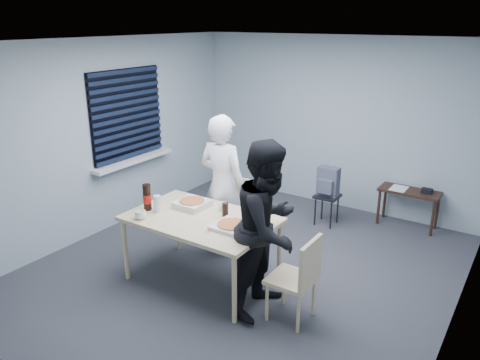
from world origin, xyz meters
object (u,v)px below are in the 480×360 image
Objects in this scene: mug_b at (222,206)px; soda_bottle at (147,198)px; person_white at (223,186)px; stool at (327,202)px; backpack at (328,182)px; chair_right at (300,274)px; side_table at (409,196)px; chair_far at (232,207)px; person_black at (268,228)px; dining_table at (201,222)px; mug_a at (140,215)px.

soda_bottle is (-0.71, -0.45, 0.10)m from mug_b.
person_white is 3.96× the size of stool.
backpack is at bearing 63.34° from soda_bottle.
chair_right reaches higher than side_table.
chair_far is 0.50× the size of person_black.
side_table is at bearing -130.37° from person_white.
chair_far is 1.25m from soda_bottle.
backpack is at bearing 76.06° from dining_table.
stool is (0.79, 1.24, -0.18)m from chair_far.
chair_right is 1.69m from person_white.
person_white is 5.86× the size of soda_bottle.
dining_table is at bearing 87.75° from person_black.
dining_table is at bearing -119.01° from side_table.
chair_far is 1.81m from chair_right.
backpack is (0.79, 1.22, 0.13)m from chair_far.
side_table is at bearing 45.31° from chair_far.
side_table is 2.71× the size of soda_bottle.
mug_a reaches higher than mug_b.
person_black is 4.29× the size of backpack.
dining_table is at bearing -101.96° from backpack.
person_white reaches higher than chair_right.
backpack is 3.36× the size of mug_a.
backpack is at bearing -90.00° from stool.
chair_right is 2.85m from side_table.
dining_table is 3.17m from side_table.
soda_bottle is (-1.18, -2.35, 0.27)m from backpack.
side_table is (1.78, 1.80, -0.05)m from chair_far.
person_black reaches higher than dining_table.
chair_right is at bearing 10.26° from mug_a.
chair_far is 2.94× the size of soda_bottle.
dining_table is 0.90× the size of person_white.
chair_far and chair_right have the same top height.
mug_b is at bearing 67.31° from person_black.
person_black is at bearing -22.69° from mug_b.
soda_bottle reaches higher than chair_right.
mug_a is at bearing -142.93° from dining_table.
mug_a is (-2.05, -3.15, 0.36)m from side_table.
chair_far is 1.48m from stool.
mug_b is (-0.46, -1.90, 0.18)m from backpack.
soda_bottle is (-0.42, -0.87, 0.04)m from person_white.
chair_right is 2.38m from stool.
soda_bottle reaches higher than mug_a.
mug_b is at bearing 32.26° from soda_bottle.
person_black is at bearing 4.69° from soda_bottle.
dining_table is 0.66m from mug_a.
stool is (0.54, 2.20, -0.38)m from dining_table.
person_black is (-0.38, 0.04, 0.37)m from chair_right.
mug_a is at bearing -131.04° from mug_b.
chair_right is (1.49, -1.04, 0.00)m from chair_far.
chair_right reaches higher than mug_a.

